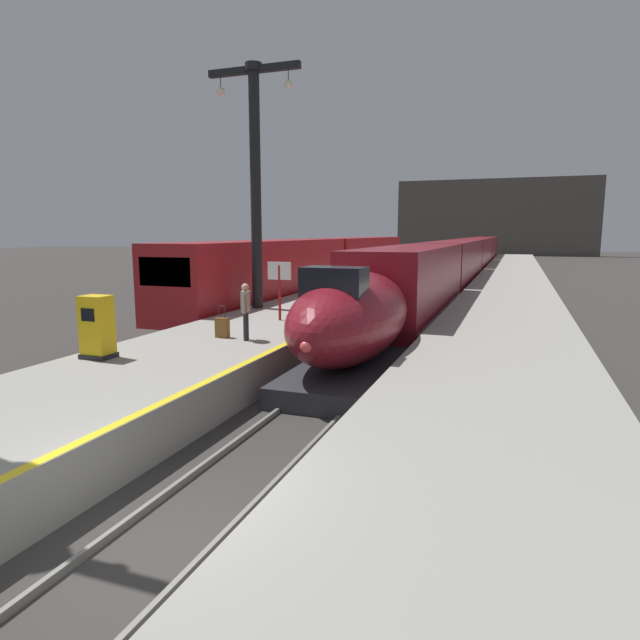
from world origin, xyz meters
name	(u,v)px	position (x,y,z in m)	size (l,w,h in m)	color
ground_plane	(152,553)	(0.00, 0.00, 0.00)	(260.00, 260.00, 0.00)	#33302D
platform_left	(361,297)	(-4.05, 24.75, 0.53)	(4.80, 110.00, 1.05)	gray
platform_right	(508,303)	(4.05, 24.75, 0.53)	(4.80, 110.00, 1.05)	gray
platform_left_safety_stripe	(400,289)	(-1.77, 24.75, 1.05)	(0.20, 107.80, 0.01)	yellow
rail_main_left	(425,302)	(-0.75, 27.50, 0.06)	(0.08, 110.00, 0.12)	slate
rail_main_right	(451,303)	(0.75, 27.50, 0.06)	(0.08, 110.00, 0.12)	slate
rail_secondary_left	(302,296)	(-8.85, 27.50, 0.06)	(0.08, 110.00, 0.12)	slate
rail_secondary_right	(323,297)	(-7.35, 27.50, 0.06)	(0.08, 110.00, 0.12)	slate
highspeed_train_main	(463,259)	(0.00, 42.72, 1.97)	(2.92, 75.88, 3.60)	maroon
regional_train_adjacent	(325,263)	(-8.10, 29.87, 2.13)	(2.85, 36.60, 3.80)	maroon
station_column_mid	(255,166)	(-5.90, 15.11, 6.90)	(4.00, 0.68, 9.81)	black
passenger_near_edge	(246,307)	(-3.09, 8.67, 2.04)	(0.32, 0.55, 1.69)	#23232D
rolling_suitcase	(222,328)	(-3.97, 8.79, 1.35)	(0.40, 0.22, 0.98)	brown
ticket_machine_yellow	(97,329)	(-5.55, 5.31, 1.79)	(0.76, 0.62, 1.60)	yellow
departure_info_board	(279,279)	(-3.67, 12.42, 2.56)	(0.90, 0.10, 2.12)	maroon
terminus_back_wall	(495,217)	(0.00, 102.00, 7.00)	(36.00, 2.00, 14.00)	#4C4742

